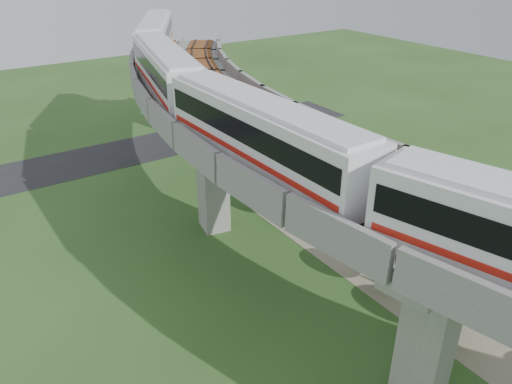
% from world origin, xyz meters
% --- Properties ---
extents(ground, '(160.00, 160.00, 0.00)m').
position_xyz_m(ground, '(0.00, 0.00, 0.00)').
color(ground, '#304E1F').
rests_on(ground, ground).
extents(dirt_lot, '(18.00, 26.00, 0.04)m').
position_xyz_m(dirt_lot, '(14.00, -2.00, 0.02)').
color(dirt_lot, gray).
rests_on(dirt_lot, ground).
extents(asphalt_road, '(60.00, 8.00, 0.03)m').
position_xyz_m(asphalt_road, '(0.00, 30.00, 0.01)').
color(asphalt_road, '#232326').
rests_on(asphalt_road, ground).
extents(viaduct, '(19.58, 73.98, 11.40)m').
position_xyz_m(viaduct, '(3.84, 0.00, 9.05)').
color(viaduct, '#99968E').
rests_on(viaduct, ground).
extents(metro_train, '(13.40, 61.03, 3.64)m').
position_xyz_m(metro_train, '(0.63, 5.79, 12.31)').
color(metro_train, silver).
rests_on(metro_train, ground).
extents(fence, '(3.87, 38.73, 1.50)m').
position_xyz_m(fence, '(9.75, 0.00, 0.75)').
color(fence, '#2D382D').
rests_on(fence, ground).
extents(tree_0, '(1.86, 1.86, 2.53)m').
position_xyz_m(tree_0, '(12.37, 23.70, 1.73)').
color(tree_0, '#382314').
rests_on(tree_0, ground).
extents(tree_1, '(1.80, 1.80, 2.36)m').
position_xyz_m(tree_1, '(9.30, 14.60, 1.59)').
color(tree_1, '#382314').
rests_on(tree_1, ground).
extents(tree_2, '(2.69, 2.69, 3.31)m').
position_xyz_m(tree_2, '(6.46, 8.91, 2.16)').
color(tree_2, '#382314').
rests_on(tree_2, ground).
extents(tree_3, '(2.82, 2.82, 3.74)m').
position_xyz_m(tree_3, '(6.59, -2.71, 2.54)').
color(tree_3, '#382314').
rests_on(tree_3, ground).
extents(tree_4, '(3.07, 3.07, 3.55)m').
position_xyz_m(tree_4, '(6.60, -7.97, 2.24)').
color(tree_4, '#382314').
rests_on(tree_4, ground).
extents(car_red, '(3.64, 2.75, 1.15)m').
position_xyz_m(car_red, '(16.33, -0.18, 0.61)').
color(car_red, '#9D0F0E').
rests_on(car_red, dirt_lot).
extents(car_dark, '(4.40, 2.94, 1.18)m').
position_xyz_m(car_dark, '(15.02, 2.66, 0.63)').
color(car_dark, black).
rests_on(car_dark, dirt_lot).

